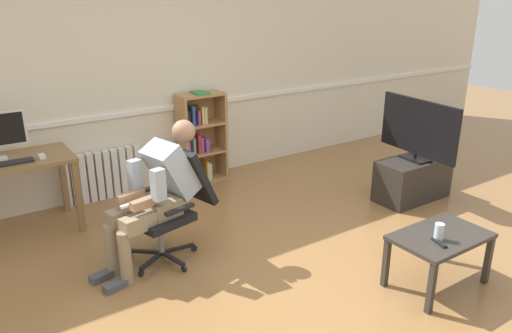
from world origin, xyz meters
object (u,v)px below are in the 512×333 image
object	(u,v)px
office_chair	(173,199)
tv_screen	(418,129)
keyboard	(8,163)
drinking_glass	(439,232)
spare_remote	(439,243)
computer_desk	(6,172)
computer_mouse	(42,156)
coffee_table	(440,242)
bookshelf	(200,139)
radiator	(103,175)
person_seated	(156,192)
tv_stand	(412,179)

from	to	relation	value
office_chair	tv_screen	xyz separation A→B (m)	(2.73, -0.36, 0.29)
keyboard	drinking_glass	xyz separation A→B (m)	(2.52, -2.71, -0.26)
office_chair	spare_remote	bearing A→B (deg)	25.80
computer_desk	drinking_glass	bearing A→B (deg)	-48.30
computer_desk	tv_screen	bearing A→B (deg)	-21.90
computer_mouse	tv_screen	distance (m)	3.83
computer_desk	coffee_table	bearing A→B (deg)	-46.91
spare_remote	office_chair	bearing A→B (deg)	-34.07
bookshelf	tv_screen	bearing A→B (deg)	-47.35
keyboard	drinking_glass	size ratio (longest dim) A/B	3.20
bookshelf	spare_remote	distance (m)	3.19
radiator	spare_remote	bearing A→B (deg)	-65.50
office_chair	drinking_glass	bearing A→B (deg)	27.46
person_seated	coffee_table	world-z (taller)	person_seated
spare_remote	radiator	bearing A→B (deg)	-48.33
tv_stand	coffee_table	world-z (taller)	tv_stand
radiator	spare_remote	distance (m)	3.61
keyboard	coffee_table	xyz separation A→B (m)	(2.61, -2.67, -0.38)
radiator	tv_screen	size ratio (longest dim) A/B	0.84
drinking_glass	spare_remote	xyz separation A→B (m)	(-0.05, -0.04, -0.06)
radiator	coffee_table	world-z (taller)	radiator
person_seated	coffee_table	size ratio (longest dim) A/B	1.57
computer_desk	keyboard	world-z (taller)	keyboard
office_chair	spare_remote	distance (m)	2.18
coffee_table	spare_remote	world-z (taller)	spare_remote
computer_desk	spare_remote	world-z (taller)	computer_desk
keyboard	tv_screen	bearing A→B (deg)	-20.16
bookshelf	tv_stand	distance (m)	2.51
office_chair	radiator	bearing A→B (deg)	171.69
computer_mouse	computer_desk	bearing A→B (deg)	158.50
computer_desk	person_seated	world-z (taller)	person_seated
drinking_glass	coffee_table	bearing A→B (deg)	23.67
tv_stand	coffee_table	size ratio (longest dim) A/B	1.12
keyboard	radiator	world-z (taller)	keyboard
radiator	coffee_table	xyz separation A→B (m)	(1.63, -3.20, 0.10)
keyboard	drinking_glass	world-z (taller)	keyboard
computer_desk	bookshelf	distance (m)	2.19
spare_remote	person_seated	bearing A→B (deg)	-30.08
office_chair	coffee_table	world-z (taller)	office_chair
computer_desk	tv_stand	size ratio (longest dim) A/B	1.37
coffee_table	computer_desk	bearing A→B (deg)	133.09
computer_desk	tv_stand	bearing A→B (deg)	-21.91
keyboard	person_seated	bearing A→B (deg)	-49.22
drinking_glass	spare_remote	distance (m)	0.09
office_chair	tv_screen	distance (m)	2.77
computer_mouse	drinking_glass	world-z (taller)	computer_mouse
tv_stand	coffee_table	distance (m)	1.76
computer_mouse	coffee_table	size ratio (longest dim) A/B	0.13
computer_mouse	person_seated	world-z (taller)	person_seated
spare_remote	coffee_table	bearing A→B (deg)	-131.82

